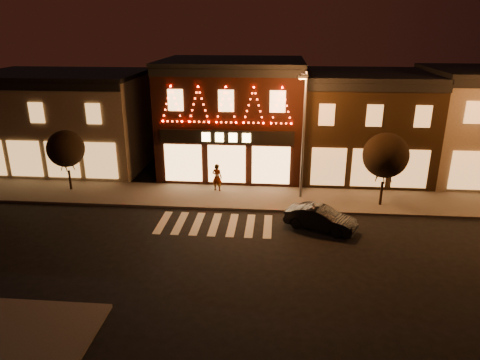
# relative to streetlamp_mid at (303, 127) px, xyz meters

# --- Properties ---
(ground) EXTENTS (120.00, 120.00, 0.00)m
(ground) POSITION_rel_streetlamp_mid_xyz_m (-4.93, -8.06, -4.81)
(ground) COLOR black
(ground) RESTS_ON ground
(sidewalk_far) EXTENTS (44.00, 4.00, 0.15)m
(sidewalk_far) POSITION_rel_streetlamp_mid_xyz_m (-2.93, -0.06, -4.73)
(sidewalk_far) COLOR #47423D
(sidewalk_far) RESTS_ON ground
(building_left) EXTENTS (12.20, 8.28, 7.30)m
(building_left) POSITION_rel_streetlamp_mid_xyz_m (-17.93, 5.94, -1.15)
(building_left) COLOR #685E4A
(building_left) RESTS_ON ground
(building_pulp) EXTENTS (10.20, 8.34, 8.30)m
(building_pulp) POSITION_rel_streetlamp_mid_xyz_m (-4.93, 5.92, -0.64)
(building_pulp) COLOR black
(building_pulp) RESTS_ON ground
(building_right_a) EXTENTS (9.20, 8.28, 7.50)m
(building_right_a) POSITION_rel_streetlamp_mid_xyz_m (4.57, 5.94, -1.05)
(building_right_a) COLOR #372413
(building_right_a) RESTS_ON ground
(streetlamp_mid) EXTENTS (0.65, 1.82, 7.94)m
(streetlamp_mid) POSITION_rel_streetlamp_mid_xyz_m (0.00, 0.00, 0.00)
(streetlamp_mid) COLOR #59595E
(streetlamp_mid) RESTS_ON sidewalk_far
(tree_left) EXTENTS (2.42, 2.42, 4.05)m
(tree_left) POSITION_rel_streetlamp_mid_xyz_m (-15.36, 0.25, -1.83)
(tree_left) COLOR black
(tree_left) RESTS_ON sidewalk_far
(tree_right) EXTENTS (2.70, 2.70, 4.52)m
(tree_right) POSITION_rel_streetlamp_mid_xyz_m (4.92, -0.63, -1.50)
(tree_right) COLOR black
(tree_right) RESTS_ON sidewalk_far
(dark_sedan) EXTENTS (4.12, 2.84, 1.29)m
(dark_sedan) POSITION_rel_streetlamp_mid_xyz_m (0.95, -4.14, -4.17)
(dark_sedan) COLOR black
(dark_sedan) RESTS_ON ground
(pedestrian) EXTENTS (0.77, 0.61, 1.86)m
(pedestrian) POSITION_rel_streetlamp_mid_xyz_m (-5.47, 0.90, -3.73)
(pedestrian) COLOR gray
(pedestrian) RESTS_ON sidewalk_far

